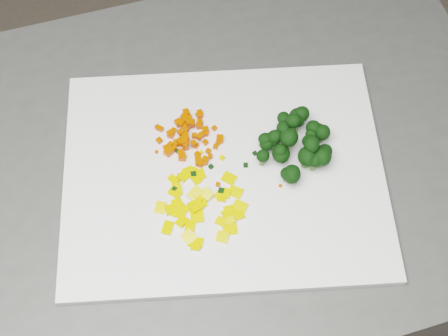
{
  "coord_description": "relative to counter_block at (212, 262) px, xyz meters",
  "views": [
    {
      "loc": [
        0.12,
        -0.04,
        1.68
      ],
      "look_at": [
        0.16,
        0.36,
        0.92
      ],
      "focal_mm": 50.0,
      "sensor_mm": 36.0,
      "label": 1
    }
  ],
  "objects": [
    {
      "name": "carrot_cube_54",
      "position": [
        0.01,
        0.01,
        0.46
      ],
      "size": [
        0.01,
        0.01,
        0.01
      ],
      "primitive_type": "cube",
      "rotation": [
        0.0,
        0.0,
        2.76
      ],
      "color": "#D03B02",
      "rests_on": "carrot_pile"
    },
    {
      "name": "stray_bit_4",
      "position": [
        -0.04,
        0.01,
        0.46
      ],
      "size": [
        0.01,
        0.01,
        0.0
      ],
      "primitive_type": "cube",
      "rotation": [
        0.0,
        0.0,
        0.51
      ],
      "color": "black",
      "rests_on": "cutting_board"
    },
    {
      "name": "stray_bit_1",
      "position": [
        0.05,
        -0.03,
        0.46
      ],
      "size": [
        0.01,
        0.01,
        0.0
      ],
      "primitive_type": "cube",
      "rotation": [
        0.0,
        0.0,
        1.42
      ],
      "color": "black",
      "rests_on": "cutting_board"
    },
    {
      "name": "broccoli_floret_0",
      "position": [
        0.13,
        0.03,
        0.48
      ],
      "size": [
        0.03,
        0.03,
        0.03
      ],
      "primitive_type": null,
      "color": "black",
      "rests_on": "broccoli_pile"
    },
    {
      "name": "pepper_chunk_23",
      "position": [
        -0.02,
        -0.07,
        0.47
      ],
      "size": [
        0.02,
        0.02,
        0.01
      ],
      "primitive_type": "cube",
      "rotation": [
        0.12,
        -0.14,
        0.71
      ],
      "color": "yellow",
      "rests_on": "pepper_pile"
    },
    {
      "name": "pepper_chunk_28",
      "position": [
        -0.06,
        -0.11,
        0.46
      ],
      "size": [
        0.02,
        0.02,
        0.01
      ],
      "primitive_type": "cube",
      "rotation": [
        -0.04,
        0.08,
        1.21
      ],
      "color": "yellow",
      "rests_on": "pepper_pile"
    },
    {
      "name": "carrot_cube_6",
      "position": [
        -0.03,
        0.03,
        0.47
      ],
      "size": [
        0.01,
        0.01,
        0.01
      ],
      "primitive_type": "cube",
      "rotation": [
        0.0,
        0.0,
        2.36
      ],
      "color": "#D03B02",
      "rests_on": "carrot_pile"
    },
    {
      "name": "carrot_cube_31",
      "position": [
        0.01,
        0.04,
        0.46
      ],
      "size": [
        0.01,
        0.01,
        0.01
      ],
      "primitive_type": "cube",
      "rotation": [
        0.0,
        0.0,
        2.22
      ],
      "color": "#D03B02",
      "rests_on": "carrot_pile"
    },
    {
      "name": "pepper_chunk_35",
      "position": [
        0.02,
        -0.1,
        0.46
      ],
      "size": [
        0.02,
        0.02,
        0.01
      ],
      "primitive_type": "cube",
      "rotation": [
        -0.02,
        0.09,
        0.44
      ],
      "color": "yellow",
      "rests_on": "pepper_pile"
    },
    {
      "name": "pepper_chunk_26",
      "position": [
        -0.05,
        -0.06,
        0.46
      ],
      "size": [
        0.02,
        0.02,
        0.01
      ],
      "primitive_type": "cube",
      "rotation": [
        -0.04,
        0.11,
        2.47
      ],
      "color": "yellow",
      "rests_on": "pepper_pile"
    },
    {
      "name": "broccoli_floret_2",
      "position": [
        0.08,
        -0.01,
        0.48
      ],
      "size": [
        0.03,
        0.03,
        0.03
      ],
      "primitive_type": null,
      "color": "black",
      "rests_on": "broccoli_pile"
    },
    {
      "name": "carrot_cube_65",
      "position": [
        -0.04,
        -0.01,
        0.47
      ],
      "size": [
        0.01,
        0.01,
        0.01
      ],
      "primitive_type": "cube",
      "rotation": [
        0.0,
        0.0,
        1.37
      ],
      "color": "#D03B02",
      "rests_on": "carrot_pile"
    },
    {
      "name": "carrot_cube_16",
      "position": [
        -0.05,
        0.01,
        0.46
      ],
      "size": [
        0.01,
        0.01,
        0.01
      ],
      "primitive_type": "cube",
      "rotation": [
        0.0,
        0.0,
        1.5
      ],
      "color": "#D03B02",
      "rests_on": "carrot_pile"
    },
    {
      "name": "broccoli_floret_22",
      "position": [
        0.16,
        -0.0,
        0.47
      ],
      "size": [
        0.02,
        0.02,
        0.03
      ],
      "primitive_type": null,
      "color": "black",
      "rests_on": "broccoli_pile"
    },
    {
      "name": "pepper_chunk_17",
      "position": [
        -0.05,
        -0.08,
        0.46
      ],
      "size": [
        0.02,
        0.02,
        0.01
      ],
      "primitive_type": "cube",
      "rotation": [
        -0.15,
        0.14,
        1.98
      ],
      "color": "yellow",
      "rests_on": "pepper_pile"
    },
    {
      "name": "carrot_cube_30",
      "position": [
        -0.01,
        0.04,
        0.47
      ],
      "size": [
        0.01,
        0.01,
        0.01
      ],
      "primitive_type": "cube",
      "rotation": [
        0.0,
        0.0,
        0.07
      ],
      "color": "#D03B02",
      "rests_on": "carrot_pile"
    },
    {
      "name": "carrot_cube_38",
      "position": [
        -0.0,
        0.01,
        0.47
      ],
      "size": [
        0.01,
        0.01,
        0.01
      ],
      "primitive_type": "cube",
      "rotation": [
        0.0,
        0.0,
        2.24
      ],
      "color": "#D03B02",
      "rests_on": "carrot_pile"
    },
    {
      "name": "broccoli_floret_6",
      "position": [
        0.14,
        -0.0,
        0.48
      ],
      "size": [
        0.02,
        0.02,
        0.02
      ],
      "primitive_type": null,
      "color": "black",
      "rests_on": "broccoli_pile"
    },
    {
      "name": "carrot_cube_59",
      "position": [
        -0.06,
        0.04,
        0.47
      ],
      "size": [
        0.01,
        0.01,
        0.01
      ],
      "primitive_type": "cube",
      "rotation": [
        0.0,
        0.0,
        0.86
      ],
      "color": "#D03B02",
      "rests_on": "carrot_pile"
    },
    {
      "name": "carrot_cube_62",
      "position": [
        -0.02,
        0.03,
        0.47
      ],
      "size": [
        0.01,
        0.01,
        0.01
      ],
      "primitive_type": "cube",
      "rotation": [
        0.0,
        0.0,
        3.05
      ],
      "color": "#D03B02",
      "rests_on": "carrot_pile"
    },
    {
      "name": "carrot_cube_25",
      "position": [
        -0.03,
        0.03,
        0.47
      ],
      "size": [
        0.01,
        0.01,
        0.01
      ],
      "primitive_type": "cube",
      "rotation": [
        0.0,
        0.0,
        1.79
      ],
      "color": "#D03B02",
      "rests_on": "carrot_pile"
    },
    {
      "name": "broccoli_floret_8",
      "position": [
        0.16,
        0.01,
        0.48
      ],
      "size": [
        0.03,
        0.03,
        0.03
      ],
      "primitive_type": null,
      "color": "black",
      "rests_on": "broccoli_pile"
    },
    {
      "name": "broccoli_floret_20",
      "position": [
        0.14,
        -0.03,
        0.49
      ],
      "size": [
        0.03,
        0.03,
        0.03
      ],
      "primitive_type": null,
      "color": "black",
      "rests_on": "broccoli_pile"
    },
    {
      "name": "pepper_chunk_32",
      "position": [
        -0.01,
        -0.08,
        0.46
      ],
      "size": [
        0.01,
        0.02,
        0.01
      ],
      "primitive_type": "cube",
      "rotation": [
        -0.0,
        0.06,
        1.71
      ],
      "color": "yellow",
      "rests_on": "pepper_pile"
    },
    {
      "name": "pepper_chunk_0",
      "position": [
        0.02,
        -0.11,
        0.46
      ],
      "size": [
        0.02,
        0.01,
        0.01
      ],
      "primitive_type": "cube",
      "rotation": [
        0.09,
        -0.12,
        0.25
      ],
      "color": "yellow",
      "rests_on": "pepper_pile"
    },
    {
      "name": "carrot_cube_17",
      "position": [
        -0.01,
        -0.02,
        0.47
      ],
      "size": [
        0.01,
        0.01,
        0.01
      ],
      "primitive_type": "cube",
      "rotation": [
        0.0,
        0.0,
        1.12
      ],
      "color": "#D03B02",
      "rests_on": "carrot_pile"
    },
    {
      "name": "pepper_chunk_7",
      "position": [
        0.01,
        -0.07,
        0.46
      ],
      "size": [
        0.02,
        0.02,
        0.01
      ],
      "primitive_type": "cube",
      "rotation": [
        0.13,
        0.12,
        2.89
      ],
      "color": "yellow",
      "rests_on": "pepper_pile"
    },
    {
      "name": "stray_bit_2",
      "position": [
        0.07,
        -0.01,
        0.46
      ],
      "size": [
        0.01,
        0.01,
        0.0
      ],
      "primitive_type": "cube",
      "rotation": [
        0.0,
        0.0,
        0.51
      ],
      "color": "black",
      "rests_on": "cutting_board"
    },
    {
      "name": "carrot_cube_63",
      "position": [
        -0.03,
        0.01,
        0.47
      ],
      "size": [
        0.01,
        0.01,
        0.01
      ],
      "primitive_type": "cube",
      "rotation": [
        0.0,
        0.0,
        2.3
      ],
      "color": "#D03B02",
      "rests_on": "carrot_pile"
    },
    {
      "name": "pepper_chunk_4",
      "position": [
        -0.05,
        -0.04,
        0.46
      ],
      "size": [
        0.02,
        0.02,
        0.01
      ],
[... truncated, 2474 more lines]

